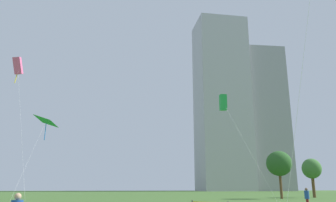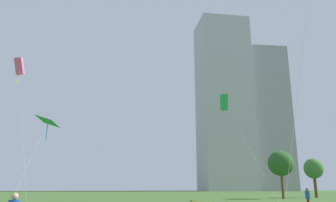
{
  "view_description": "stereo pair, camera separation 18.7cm",
  "coord_description": "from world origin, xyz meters",
  "px_view_note": "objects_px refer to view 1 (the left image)",
  "views": [
    {
      "loc": [
        -5.62,
        -14.23,
        1.79
      ],
      "look_at": [
        -2.62,
        10.22,
        8.13
      ],
      "focal_mm": 35.62,
      "sensor_mm": 36.0,
      "label": 1
    },
    {
      "loc": [
        -5.43,
        -14.25,
        1.79
      ],
      "look_at": [
        -2.62,
        10.22,
        8.13
      ],
      "focal_mm": 35.62,
      "sensor_mm": 36.0,
      "label": 2
    }
  ],
  "objects_px": {
    "kite_flying_2": "(46,122)",
    "distant_highrise_1": "(262,119)",
    "kite_flying_3": "(18,66)",
    "park_tree_1": "(312,169)",
    "kite_flying_0": "(223,102)",
    "person_standing_2": "(307,197)",
    "distant_highrise_0": "(222,102)",
    "park_tree_0": "(279,164)"
  },
  "relations": [
    {
      "from": "kite_flying_3",
      "to": "distant_highrise_0",
      "type": "relative_size",
      "value": 0.25
    },
    {
      "from": "person_standing_2",
      "to": "kite_flying_2",
      "type": "relative_size",
      "value": 0.13
    },
    {
      "from": "park_tree_1",
      "to": "kite_flying_2",
      "type": "bearing_deg",
      "value": -176.28
    },
    {
      "from": "distant_highrise_0",
      "to": "distant_highrise_1",
      "type": "xyz_separation_m",
      "value": [
        20.18,
        5.22,
        -6.21
      ]
    },
    {
      "from": "kite_flying_3",
      "to": "park_tree_0",
      "type": "relative_size",
      "value": 2.69
    },
    {
      "from": "kite_flying_3",
      "to": "distant_highrise_1",
      "type": "distance_m",
      "value": 124.91
    },
    {
      "from": "distant_highrise_0",
      "to": "distant_highrise_1",
      "type": "height_order",
      "value": "distant_highrise_0"
    },
    {
      "from": "kite_flying_2",
      "to": "distant_highrise_1",
      "type": "bearing_deg",
      "value": 51.44
    },
    {
      "from": "kite_flying_2",
      "to": "park_tree_1",
      "type": "xyz_separation_m",
      "value": [
        43.52,
        2.83,
        -6.63
      ]
    },
    {
      "from": "distant_highrise_0",
      "to": "person_standing_2",
      "type": "bearing_deg",
      "value": -105.92
    },
    {
      "from": "park_tree_1",
      "to": "distant_highrise_0",
      "type": "distance_m",
      "value": 90.51
    },
    {
      "from": "person_standing_2",
      "to": "park_tree_0",
      "type": "height_order",
      "value": "park_tree_0"
    },
    {
      "from": "person_standing_2",
      "to": "kite_flying_2",
      "type": "distance_m",
      "value": 38.05
    },
    {
      "from": "park_tree_0",
      "to": "kite_flying_2",
      "type": "bearing_deg",
      "value": 176.59
    },
    {
      "from": "park_tree_0",
      "to": "distant_highrise_1",
      "type": "distance_m",
      "value": 104.55
    },
    {
      "from": "kite_flying_2",
      "to": "park_tree_1",
      "type": "relative_size",
      "value": 1.97
    },
    {
      "from": "park_tree_1",
      "to": "distant_highrise_1",
      "type": "distance_m",
      "value": 97.52
    },
    {
      "from": "park_tree_1",
      "to": "kite_flying_0",
      "type": "bearing_deg",
      "value": -138.11
    },
    {
      "from": "kite_flying_2",
      "to": "distant_highrise_1",
      "type": "xyz_separation_m",
      "value": [
        73.15,
        91.77,
        20.23
      ]
    },
    {
      "from": "kite_flying_3",
      "to": "distant_highrise_1",
      "type": "height_order",
      "value": "distant_highrise_1"
    },
    {
      "from": "person_standing_2",
      "to": "kite_flying_3",
      "type": "relative_size",
      "value": 0.09
    },
    {
      "from": "kite_flying_2",
      "to": "kite_flying_3",
      "type": "bearing_deg",
      "value": -114.48
    },
    {
      "from": "person_standing_2",
      "to": "distant_highrise_0",
      "type": "height_order",
      "value": "distant_highrise_0"
    },
    {
      "from": "kite_flying_0",
      "to": "park_tree_1",
      "type": "relative_size",
      "value": 1.87
    },
    {
      "from": "person_standing_2",
      "to": "park_tree_1",
      "type": "relative_size",
      "value": 0.26
    },
    {
      "from": "kite_flying_2",
      "to": "park_tree_1",
      "type": "distance_m",
      "value": 44.11
    },
    {
      "from": "kite_flying_3",
      "to": "distant_highrise_0",
      "type": "xyz_separation_m",
      "value": [
        55.87,
        92.91,
        19.99
      ]
    },
    {
      "from": "park_tree_0",
      "to": "distant_highrise_1",
      "type": "relative_size",
      "value": 0.11
    },
    {
      "from": "kite_flying_3",
      "to": "park_tree_1",
      "type": "relative_size",
      "value": 2.96
    },
    {
      "from": "kite_flying_2",
      "to": "park_tree_0",
      "type": "bearing_deg",
      "value": -3.41
    },
    {
      "from": "kite_flying_0",
      "to": "distant_highrise_0",
      "type": "xyz_separation_m",
      "value": [
        29.95,
        102.11,
        26.65
      ]
    },
    {
      "from": "kite_flying_2",
      "to": "park_tree_1",
      "type": "height_order",
      "value": "kite_flying_2"
    },
    {
      "from": "kite_flying_3",
      "to": "park_tree_0",
      "type": "distance_m",
      "value": 40.58
    },
    {
      "from": "kite_flying_0",
      "to": "kite_flying_2",
      "type": "relative_size",
      "value": 0.95
    },
    {
      "from": "distant_highrise_1",
      "to": "park_tree_0",
      "type": "bearing_deg",
      "value": -111.44
    },
    {
      "from": "person_standing_2",
      "to": "distant_highrise_0",
      "type": "bearing_deg",
      "value": 177.88
    },
    {
      "from": "park_tree_0",
      "to": "distant_highrise_0",
      "type": "relative_size",
      "value": 0.09
    },
    {
      "from": "distant_highrise_0",
      "to": "kite_flying_0",
      "type": "bearing_deg",
      "value": -109.1
    },
    {
      "from": "park_tree_0",
      "to": "distant_highrise_1",
      "type": "bearing_deg",
      "value": 68.13
    },
    {
      "from": "kite_flying_0",
      "to": "distant_highrise_0",
      "type": "bearing_deg",
      "value": 73.65
    },
    {
      "from": "person_standing_2",
      "to": "distant_highrise_1",
      "type": "distance_m",
      "value": 129.1
    },
    {
      "from": "park_tree_0",
      "to": "park_tree_1",
      "type": "bearing_deg",
      "value": 31.5
    }
  ]
}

